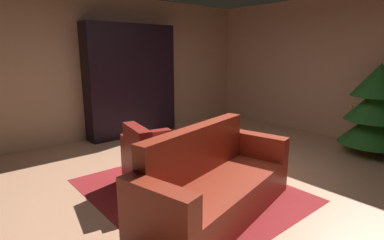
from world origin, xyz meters
name	(u,v)px	position (x,y,z in m)	size (l,w,h in m)	color
ground_plane	(210,180)	(0.00, 0.00, 0.00)	(8.14, 8.14, 0.00)	tan
wall_back	(338,68)	(0.00, 3.42, 1.38)	(6.04, 0.06, 2.76)	tan
wall_left	(108,68)	(-2.99, 0.00, 1.38)	(0.06, 6.90, 2.76)	tan
area_rug	(189,190)	(0.05, -0.41, 0.00)	(2.57, 2.15, 0.01)	maroon
bookshelf_unit	(138,82)	(-2.72, 0.51, 1.09)	(0.40, 1.86, 2.22)	black
armchair_red	(156,165)	(-0.29, -0.66, 0.30)	(1.02, 0.84, 0.83)	maroon
couch_red	(214,186)	(0.64, -0.55, 0.31)	(1.20, 2.15, 0.92)	maroon
coffee_table	(184,163)	(0.00, -0.45, 0.36)	(0.70, 0.70, 0.40)	black
book_stack_on_table	(180,157)	(0.00, -0.51, 0.46)	(0.22, 0.18, 0.12)	#D5C950
bottle_on_table	(169,154)	(-0.03, -0.65, 0.51)	(0.08, 0.08, 0.29)	navy
decorated_tree	(376,108)	(0.95, 2.84, 0.79)	(1.05, 1.05, 1.52)	brown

